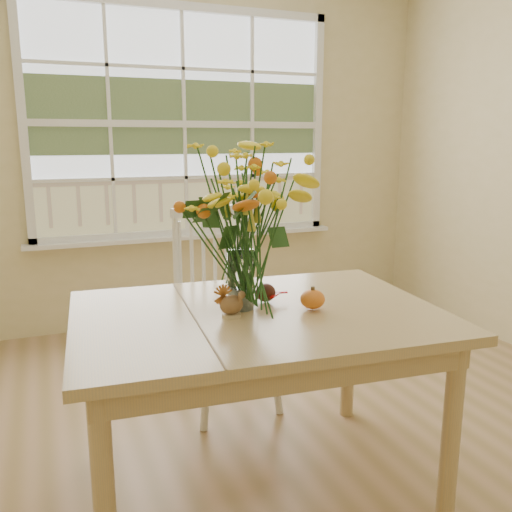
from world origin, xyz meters
name	(u,v)px	position (x,y,z in m)	size (l,w,h in m)	color
floor	(317,471)	(0.00, 0.00, -0.01)	(4.00, 4.50, 0.01)	#9B7C4B
wall_back	(184,151)	(0.00, 2.25, 1.35)	(4.00, 0.02, 2.70)	beige
window	(185,127)	(0.00, 2.21, 1.53)	(2.42, 0.12, 1.74)	silver
dining_table	(258,333)	(-0.28, 0.01, 0.68)	(1.51, 1.14, 0.77)	tan
windsor_chair	(222,299)	(-0.17, 0.80, 0.59)	(0.51, 0.49, 1.06)	white
flower_vase	(240,220)	(-0.33, 0.07, 1.13)	(0.50, 0.50, 0.60)	white
pumpkin	(313,300)	(-0.07, -0.05, 0.81)	(0.10, 0.10, 0.08)	orange
turkey_figurine	(231,305)	(-0.40, -0.02, 0.82)	(0.10, 0.07, 0.12)	#CCB78C
dark_gourd	(266,294)	(-0.21, 0.11, 0.81)	(0.13, 0.09, 0.08)	#38160F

